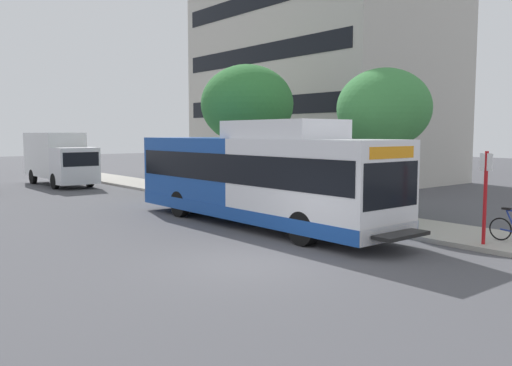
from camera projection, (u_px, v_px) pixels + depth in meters
ground_plane at (116, 221)px, 19.41m from camera, size 120.00×120.00×0.00m
sidewalk_curb at (293, 208)px, 22.26m from camera, size 3.00×56.00×0.14m
transit_bus at (256, 177)px, 18.49m from camera, size 2.58×12.25×3.65m
bus_stop_sign_pole at (485, 190)px, 14.61m from camera, size 0.10×0.36×2.60m
street_tree_near_stop at (384, 109)px, 19.67m from camera, size 3.50×3.50×5.50m
street_tree_mid_block at (247, 105)px, 26.05m from camera, size 4.57×4.57×6.45m
box_truck_background at (59, 157)px, 32.70m from camera, size 2.32×7.01×3.25m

